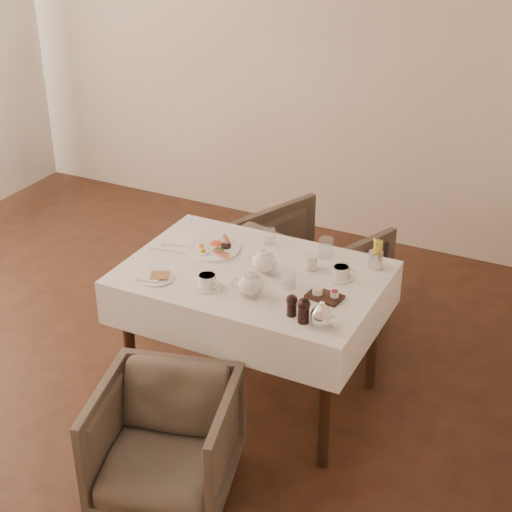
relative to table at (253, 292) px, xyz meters
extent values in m
plane|color=black|center=(-0.80, -0.41, -0.64)|extent=(5.00, 5.00, 0.00)
plane|color=#C3B19D|center=(-0.80, 2.09, 0.81)|extent=(4.50, 0.00, 4.50)
cube|color=black|center=(0.00, 0.00, 0.08)|extent=(1.20, 0.80, 0.04)
cube|color=white|center=(0.00, 0.00, 0.00)|extent=(1.28, 0.88, 0.23)
cylinder|color=black|center=(-0.54, 0.34, -0.29)|extent=(0.06, 0.06, 0.70)
cylinder|color=black|center=(0.54, 0.34, -0.29)|extent=(0.06, 0.06, 0.70)
cylinder|color=black|center=(-0.54, -0.34, -0.29)|extent=(0.06, 0.06, 0.70)
cylinder|color=black|center=(0.54, -0.34, -0.29)|extent=(0.06, 0.06, 0.70)
imported|color=#473E34|center=(-0.03, -0.81, -0.36)|extent=(0.73, 0.75, 0.56)
imported|color=#473E34|center=(-0.03, 0.82, -0.30)|extent=(0.95, 0.96, 0.67)
cylinder|color=white|center=(-0.29, 0.12, 0.12)|extent=(0.28, 0.28, 0.01)
ellipsoid|color=#C84024|center=(-0.30, 0.16, 0.14)|extent=(0.07, 0.06, 0.02)
cylinder|color=brown|center=(-0.26, 0.20, 0.14)|extent=(0.09, 0.09, 0.03)
cylinder|color=black|center=(-0.24, 0.15, 0.13)|extent=(0.05, 0.05, 0.02)
cube|color=#9A3124|center=(-0.22, 0.07, 0.13)|extent=(0.10, 0.06, 0.01)
ellipsoid|color=#264C19|center=(-0.26, 0.11, 0.13)|extent=(0.06, 0.05, 0.02)
cylinder|color=white|center=(-0.39, -0.27, 0.12)|extent=(0.17, 0.17, 0.01)
cube|color=olive|center=(-0.38, -0.26, 0.13)|extent=(0.11, 0.11, 0.01)
cube|color=white|center=(-0.42, -0.29, 0.13)|extent=(0.12, 0.10, 0.01)
cylinder|color=white|center=(0.25, 0.15, 0.16)|extent=(0.08, 0.08, 0.07)
cylinder|color=white|center=(-0.13, -0.24, 0.12)|extent=(0.14, 0.14, 0.01)
cylinder|color=white|center=(-0.13, -0.24, 0.15)|extent=(0.12, 0.12, 0.06)
cylinder|color=olive|center=(-0.13, -0.24, 0.18)|extent=(0.08, 0.08, 0.00)
cylinder|color=white|center=(0.42, 0.13, 0.12)|extent=(0.13, 0.13, 0.01)
cylinder|color=white|center=(0.42, 0.13, 0.15)|extent=(0.10, 0.10, 0.06)
cylinder|color=olive|center=(0.42, 0.13, 0.18)|extent=(0.07, 0.07, 0.00)
cylinder|color=silver|center=(-0.06, 0.31, 0.16)|extent=(0.08, 0.08, 0.09)
cylinder|color=silver|center=(0.22, -0.06, 0.17)|extent=(0.09, 0.09, 0.10)
cylinder|color=silver|center=(0.26, 0.31, 0.17)|extent=(0.10, 0.10, 0.10)
cube|color=black|center=(0.42, -0.08, 0.12)|extent=(0.18, 0.13, 0.01)
cylinder|color=white|center=(0.38, -0.08, 0.14)|extent=(0.05, 0.05, 0.03)
cylinder|color=maroon|center=(0.46, -0.07, 0.14)|extent=(0.04, 0.04, 0.03)
cylinder|color=silver|center=(0.53, 0.31, 0.16)|extent=(0.07, 0.07, 0.09)
cube|color=silver|center=(-0.48, 0.07, 0.12)|extent=(0.18, 0.06, 0.00)
cube|color=silver|center=(-0.50, 0.00, 0.12)|extent=(0.20, 0.05, 0.00)
camera|label=1|loc=(1.53, -3.04, 2.01)|focal=55.00mm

